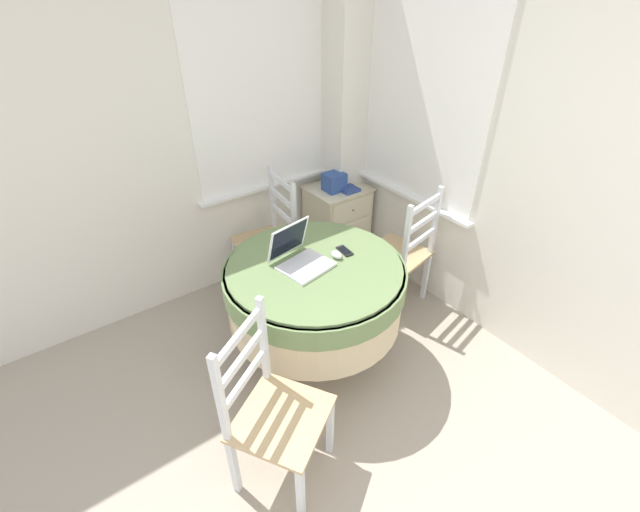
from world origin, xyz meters
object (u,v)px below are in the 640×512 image
at_px(cell_phone, 345,251).
at_px(dining_chair_camera_near, 273,412).
at_px(round_dining_table, 315,288).
at_px(corner_cabinet, 337,222).
at_px(dining_chair_near_back_window, 269,239).
at_px(dining_chair_near_right_window, 402,254).
at_px(storage_box, 334,182).
at_px(laptop, 300,257).
at_px(computer_mouse, 337,255).
at_px(book_on_cabinet, 345,187).

distance_m(cell_phone, dining_chair_camera_near, 1.08).
distance_m(round_dining_table, corner_cabinet, 1.29).
relative_size(dining_chair_near_back_window, dining_chair_camera_near, 1.00).
xyz_separation_m(dining_chair_near_right_window, storage_box, (-0.02, 0.81, 0.29)).
xyz_separation_m(corner_cabinet, storage_box, (-0.06, -0.02, 0.41)).
bearing_deg(dining_chair_near_right_window, dining_chair_near_back_window, 132.39).
relative_size(laptop, corner_cabinet, 0.52).
relative_size(dining_chair_near_right_window, storage_box, 5.86).
height_order(dining_chair_near_back_window, corner_cabinet, dining_chair_near_back_window).
distance_m(computer_mouse, dining_chair_near_back_window, 0.91).
relative_size(round_dining_table, dining_chair_near_right_window, 1.14).
relative_size(cell_phone, storage_box, 0.76).
bearing_deg(laptop, corner_cabinet, 41.57).
bearing_deg(cell_phone, laptop, 170.18).
bearing_deg(corner_cabinet, laptop, -138.43).
xyz_separation_m(round_dining_table, book_on_cabinet, (0.92, 0.86, 0.12)).
distance_m(laptop, corner_cabinet, 1.35).
relative_size(dining_chair_near_back_window, corner_cabinet, 1.45).
relative_size(dining_chair_near_back_window, storage_box, 5.86).
height_order(cell_phone, corner_cabinet, cell_phone).
bearing_deg(dining_chair_near_right_window, corner_cabinet, 87.45).
distance_m(cell_phone, book_on_cabinet, 1.09).
relative_size(laptop, dining_chair_near_right_window, 0.36).
distance_m(laptop, dining_chair_camera_near, 0.90).
bearing_deg(book_on_cabinet, round_dining_table, -137.08).
relative_size(cell_phone, dining_chair_near_right_window, 0.13).
relative_size(round_dining_table, dining_chair_near_back_window, 1.14).
relative_size(computer_mouse, dining_chair_camera_near, 0.08).
height_order(storage_box, book_on_cabinet, storage_box).
xyz_separation_m(dining_chair_near_right_window, book_on_cabinet, (0.07, 0.78, 0.23)).
bearing_deg(book_on_cabinet, dining_chair_near_back_window, -178.52).
bearing_deg(round_dining_table, dining_chair_near_back_window, 79.72).
bearing_deg(laptop, book_on_cabinet, 38.89).
distance_m(round_dining_table, cell_phone, 0.30).
distance_m(dining_chair_near_back_window, corner_cabinet, 0.75).
distance_m(laptop, cell_phone, 0.31).
bearing_deg(dining_chair_camera_near, computer_mouse, 33.78).
relative_size(laptop, computer_mouse, 4.24).
relative_size(storage_box, book_on_cabinet, 0.65).
height_order(cell_phone, book_on_cabinet, cell_phone).
xyz_separation_m(round_dining_table, laptop, (-0.06, 0.06, 0.23)).
bearing_deg(storage_box, corner_cabinet, 20.87).
xyz_separation_m(storage_box, book_on_cabinet, (0.09, -0.03, -0.06)).
xyz_separation_m(round_dining_table, dining_chair_near_back_window, (0.15, 0.84, -0.11)).
distance_m(computer_mouse, storage_box, 1.12).
bearing_deg(computer_mouse, book_on_cabinet, 48.76).
xyz_separation_m(round_dining_table, corner_cabinet, (0.89, 0.90, -0.24)).
bearing_deg(corner_cabinet, dining_chair_near_right_window, -92.55).
height_order(round_dining_table, dining_chair_near_back_window, dining_chair_near_back_window).
xyz_separation_m(laptop, corner_cabinet, (0.95, 0.84, -0.46)).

